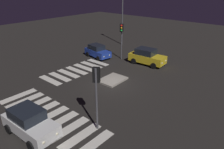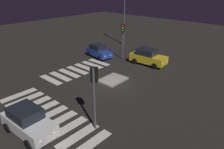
{
  "view_description": "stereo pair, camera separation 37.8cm",
  "coord_description": "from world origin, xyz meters",
  "px_view_note": "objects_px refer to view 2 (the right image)",
  "views": [
    {
      "loc": [
        13.97,
        12.01,
        9.02
      ],
      "look_at": [
        0.0,
        0.0,
        1.0
      ],
      "focal_mm": 33.74,
      "sensor_mm": 36.0,
      "label": 1
    },
    {
      "loc": [
        13.72,
        12.29,
        9.02
      ],
      "look_at": [
        0.0,
        0.0,
        1.0
      ],
      "focal_mm": 33.74,
      "sensor_mm": 36.0,
      "label": 2
    }
  ],
  "objects_px": {
    "traffic_island": "(113,80)",
    "car_yellow": "(148,57)",
    "traffic_light_north": "(94,83)",
    "car_blue": "(99,51)",
    "street_lamp": "(125,7)",
    "traffic_light_south": "(123,33)",
    "car_white": "(28,121)"
  },
  "relations": [
    {
      "from": "car_white",
      "to": "street_lamp",
      "type": "relative_size",
      "value": 0.5
    },
    {
      "from": "car_white",
      "to": "traffic_light_south",
      "type": "relative_size",
      "value": 0.92
    },
    {
      "from": "car_white",
      "to": "car_yellow",
      "type": "bearing_deg",
      "value": 91.56
    },
    {
      "from": "traffic_island",
      "to": "car_white",
      "type": "xyz_separation_m",
      "value": [
        9.63,
        1.29,
        0.79
      ]
    },
    {
      "from": "car_blue",
      "to": "car_white",
      "type": "relative_size",
      "value": 0.94
    },
    {
      "from": "car_yellow",
      "to": "car_white",
      "type": "bearing_deg",
      "value": -88.83
    },
    {
      "from": "traffic_island",
      "to": "street_lamp",
      "type": "xyz_separation_m",
      "value": [
        -11.33,
        -7.72,
        5.59
      ]
    },
    {
      "from": "car_yellow",
      "to": "traffic_light_north",
      "type": "distance_m",
      "value": 13.52
    },
    {
      "from": "car_blue",
      "to": "car_white",
      "type": "height_order",
      "value": "car_white"
    },
    {
      "from": "traffic_island",
      "to": "car_blue",
      "type": "height_order",
      "value": "car_blue"
    },
    {
      "from": "traffic_island",
      "to": "car_blue",
      "type": "relative_size",
      "value": 0.7
    },
    {
      "from": "traffic_island",
      "to": "car_yellow",
      "type": "bearing_deg",
      "value": 179.72
    },
    {
      "from": "street_lamp",
      "to": "car_yellow",
      "type": "bearing_deg",
      "value": 57.11
    },
    {
      "from": "traffic_light_north",
      "to": "car_blue",
      "type": "bearing_deg",
      "value": 11.84
    },
    {
      "from": "traffic_light_south",
      "to": "car_blue",
      "type": "bearing_deg",
      "value": -95.61
    },
    {
      "from": "car_blue",
      "to": "traffic_light_south",
      "type": "bearing_deg",
      "value": 34.26
    },
    {
      "from": "car_yellow",
      "to": "traffic_light_south",
      "type": "height_order",
      "value": "traffic_light_south"
    },
    {
      "from": "traffic_light_north",
      "to": "traffic_island",
      "type": "bearing_deg",
      "value": 0.47
    },
    {
      "from": "car_yellow",
      "to": "traffic_light_north",
      "type": "bearing_deg",
      "value": -75.48
    },
    {
      "from": "traffic_light_south",
      "to": "street_lamp",
      "type": "distance_m",
      "value": 7.47
    },
    {
      "from": "traffic_island",
      "to": "car_yellow",
      "type": "relative_size",
      "value": 0.62
    },
    {
      "from": "car_yellow",
      "to": "traffic_light_south",
      "type": "bearing_deg",
      "value": -172.77
    },
    {
      "from": "car_white",
      "to": "traffic_light_north",
      "type": "relative_size",
      "value": 0.96
    },
    {
      "from": "traffic_light_north",
      "to": "traffic_light_south",
      "type": "relative_size",
      "value": 0.97
    },
    {
      "from": "traffic_light_south",
      "to": "street_lamp",
      "type": "bearing_deg",
      "value": -174.02
    },
    {
      "from": "traffic_light_north",
      "to": "traffic_light_south",
      "type": "height_order",
      "value": "traffic_light_south"
    },
    {
      "from": "traffic_light_south",
      "to": "car_white",
      "type": "bearing_deg",
      "value": -14.47
    },
    {
      "from": "car_blue",
      "to": "street_lamp",
      "type": "height_order",
      "value": "street_lamp"
    },
    {
      "from": "traffic_island",
      "to": "car_blue",
      "type": "xyz_separation_m",
      "value": [
        -4.28,
        -6.27,
        0.72
      ]
    },
    {
      "from": "traffic_light_south",
      "to": "street_lamp",
      "type": "relative_size",
      "value": 0.54
    },
    {
      "from": "car_yellow",
      "to": "street_lamp",
      "type": "distance_m",
      "value": 10.38
    },
    {
      "from": "traffic_light_south",
      "to": "traffic_light_north",
      "type": "bearing_deg",
      "value": 0.49
    }
  ]
}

